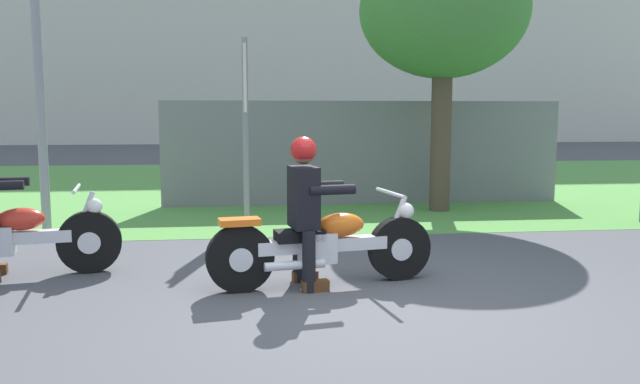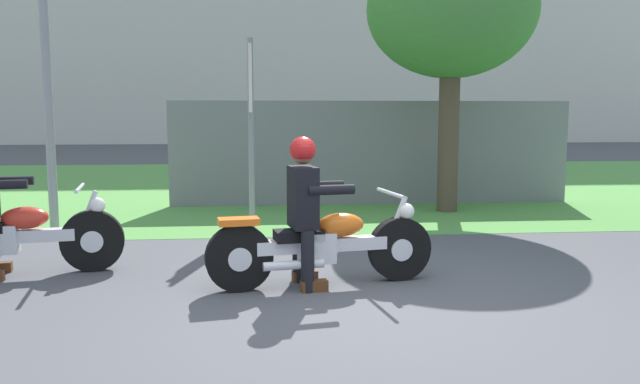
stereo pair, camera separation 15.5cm
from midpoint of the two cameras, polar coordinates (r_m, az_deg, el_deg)
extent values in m
plane|color=#4C4C51|center=(5.13, 4.15, -11.03)|extent=(120.00, 120.00, 0.00)
cube|color=#549342|center=(14.17, -2.88, 0.66)|extent=(60.00, 12.00, 0.01)
cube|color=silver|center=(38.00, -14.09, 16.28)|extent=(61.07, 8.00, 15.58)
cylinder|color=black|center=(6.16, 6.39, -5.04)|extent=(0.62, 0.22, 0.61)
cylinder|color=silver|center=(6.16, 6.39, -5.04)|extent=(0.23, 0.17, 0.21)
cylinder|color=black|center=(5.75, -7.95, -5.93)|extent=(0.62, 0.22, 0.61)
cylinder|color=silver|center=(5.75, -7.95, -5.93)|extent=(0.23, 0.17, 0.21)
cube|color=silver|center=(5.89, -0.53, -4.75)|extent=(1.24, 0.34, 0.12)
cube|color=silver|center=(5.88, -1.00, -4.97)|extent=(0.36, 0.29, 0.28)
ellipsoid|color=orange|center=(5.91, 1.15, -2.94)|extent=(0.47, 0.31, 0.22)
cube|color=black|center=(5.82, -2.62, -3.91)|extent=(0.47, 0.31, 0.10)
cube|color=orange|center=(5.69, -8.01, -2.66)|extent=(0.39, 0.26, 0.06)
cylinder|color=silver|center=(6.09, 5.99, -2.77)|extent=(0.26, 0.09, 0.53)
cylinder|color=silver|center=(6.03, 5.59, -0.08)|extent=(0.15, 0.66, 0.04)
sphere|color=white|center=(6.11, 6.96, -1.70)|extent=(0.16, 0.16, 0.16)
cylinder|color=silver|center=(5.72, -3.06, -6.57)|extent=(0.56, 0.17, 0.08)
cylinder|color=black|center=(6.04, -2.65, -5.50)|extent=(0.12, 0.12, 0.55)
cube|color=#593319|center=(6.11, -2.08, -7.54)|extent=(0.25, 0.14, 0.10)
cylinder|color=black|center=(5.70, -1.79, -6.26)|extent=(0.12, 0.12, 0.55)
cube|color=#593319|center=(5.77, -1.20, -8.41)|extent=(0.25, 0.14, 0.10)
cube|color=black|center=(5.77, -2.26, -0.47)|extent=(0.28, 0.41, 0.56)
cylinder|color=black|center=(5.98, -0.61, 0.57)|extent=(0.43, 0.16, 0.09)
cylinder|color=black|center=(5.65, 0.32, 0.19)|extent=(0.43, 0.16, 0.09)
sphere|color=#996B4C|center=(5.73, -2.28, 3.49)|extent=(0.20, 0.20, 0.20)
sphere|color=#B21919|center=(5.73, -2.28, 3.79)|extent=(0.24, 0.24, 0.24)
cylinder|color=black|center=(6.81, -20.56, -4.20)|extent=(0.63, 0.22, 0.62)
cylinder|color=silver|center=(6.81, -20.56, -4.20)|extent=(0.24, 0.17, 0.22)
cube|color=silver|center=(6.91, -27.21, -3.72)|extent=(1.28, 0.35, 0.12)
ellipsoid|color=red|center=(6.84, -25.82, -2.20)|extent=(0.47, 0.31, 0.22)
cylinder|color=silver|center=(6.77, -21.08, -2.14)|extent=(0.26, 0.09, 0.53)
cylinder|color=silver|center=(6.74, -21.61, 0.28)|extent=(0.15, 0.66, 0.04)
sphere|color=white|center=(6.75, -20.19, -1.19)|extent=(0.16, 0.16, 0.16)
cylinder|color=black|center=(6.99, -26.87, 0.82)|extent=(0.43, 0.16, 0.09)
cylinder|color=brown|center=(10.50, 10.35, 4.49)|extent=(0.33, 0.33, 2.27)
ellipsoid|color=#428438|center=(10.61, 10.60, 15.74)|extent=(2.68, 2.68, 2.14)
cylinder|color=gray|center=(9.24, -24.58, 14.07)|extent=(0.12, 0.12, 5.63)
cylinder|color=gray|center=(8.80, -7.18, 5.14)|extent=(0.08, 0.08, 2.60)
cube|color=silver|center=(8.80, -7.26, 10.02)|extent=(0.04, 0.60, 0.90)
cube|color=slate|center=(11.12, 3.66, 3.51)|extent=(7.00, 0.06, 1.80)
camera|label=1|loc=(0.08, -90.74, -0.09)|focal=35.72mm
camera|label=2|loc=(0.08, 89.26, 0.09)|focal=35.72mm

